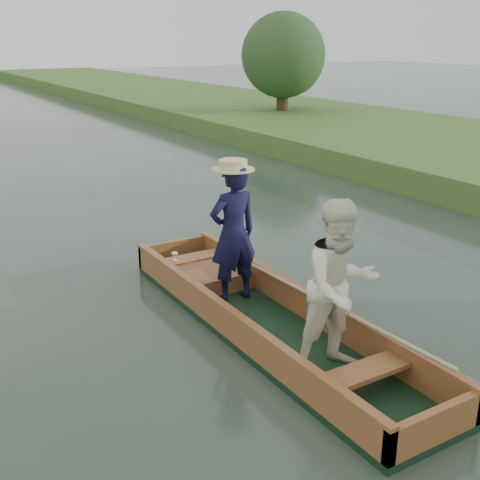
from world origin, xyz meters
TOP-DOWN VIEW (x-y plane):
  - ground at (0.00, 0.00)m, footprint 120.00×120.00m
  - punt at (0.05, -0.16)m, footprint 1.12×5.00m

SIDE VIEW (x-z plane):
  - ground at x=0.00m, z-range 0.00..0.00m
  - punt at x=0.05m, z-range -0.28..1.56m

